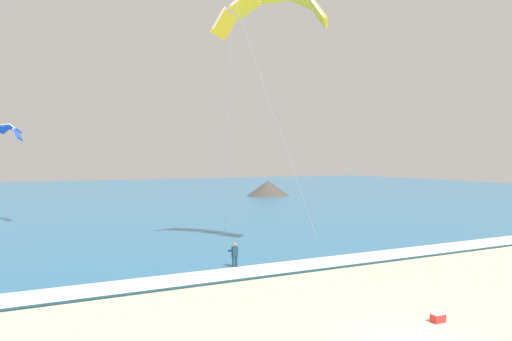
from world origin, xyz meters
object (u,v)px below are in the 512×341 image
surfboard (235,270)px  kite_primary (270,7)px  kitesurfer (235,255)px  cooler_box (438,317)px  kite_distant (8,131)px

surfboard → kite_primary: 18.20m
kitesurfer → cooler_box: bearing=-70.7°
kitesurfer → kite_distant: bearing=116.6°
surfboard → cooler_box: 12.26m
kite_primary → kite_distant: bearing=127.8°
kitesurfer → kite_primary: size_ratio=0.10×
kitesurfer → kite_primary: 17.33m
surfboard → kite_distant: size_ratio=0.36×
kitesurfer → cooler_box: 12.30m
kitesurfer → cooler_box: kitesurfer is taller
surfboard → kitesurfer: size_ratio=0.85×
kite_primary → cooler_box: kite_primary is taller
kitesurfer → surfboard: bearing=-84.0°
kitesurfer → kite_primary: bearing=40.1°
kitesurfer → kite_primary: kite_primary is taller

